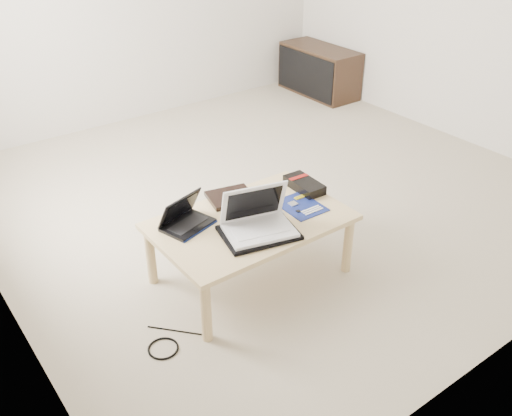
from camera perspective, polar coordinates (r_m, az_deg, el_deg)
ground at (r=4.34m, az=1.54°, el=1.62°), size 4.00×4.00×0.00m
coffee_table at (r=3.27m, az=-0.55°, el=-1.87°), size 1.10×0.70×0.40m
media_cabinet at (r=6.33m, az=6.29°, el=13.48°), size 0.41×0.90×0.50m
book at (r=3.44m, az=-2.55°, el=1.10°), size 0.31×0.27×0.03m
netbook at (r=3.19m, az=-7.07°, el=-1.14°), size 0.32×0.27×0.19m
tablet at (r=3.22m, az=0.06°, el=-1.21°), size 0.28×0.22×0.01m
remote at (r=3.35m, az=1.58°, el=0.18°), size 0.08×0.22×0.02m
neoprene_sleeve at (r=3.11m, az=0.30°, el=-2.49°), size 0.46×0.38×0.02m
white_laptop at (r=3.09m, az=0.16°, el=-1.30°), size 0.42×0.34×0.26m
motherboard at (r=3.38m, az=4.52°, el=0.23°), size 0.23×0.28×0.01m
gpu_box at (r=3.55m, az=4.85°, el=2.32°), size 0.15×0.28×0.06m
cable_coil at (r=3.23m, az=-1.94°, el=-1.12°), size 0.14×0.14×0.01m
floor_cable_coil at (r=3.04m, az=-9.26°, el=-13.69°), size 0.20×0.20×0.01m
floor_cable_trail at (r=3.13m, az=-7.95°, el=-12.06°), size 0.22×0.25×0.01m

